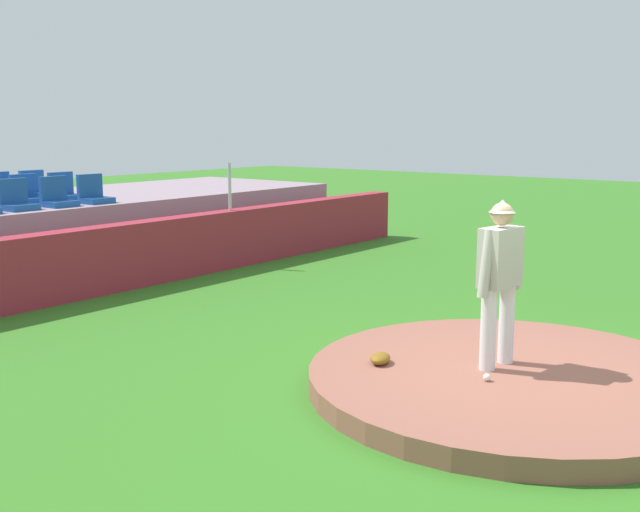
{
  "coord_description": "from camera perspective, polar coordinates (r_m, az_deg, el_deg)",
  "views": [
    {
      "loc": [
        -6.9,
        -2.96,
        2.63
      ],
      "look_at": [
        0.0,
        2.44,
        1.11
      ],
      "focal_mm": 42.6,
      "sensor_mm": 36.0,
      "label": 1
    }
  ],
  "objects": [
    {
      "name": "ground_plane",
      "position": [
        7.95,
        14.21,
        -9.77
      ],
      "size": [
        60.0,
        60.0,
        0.0
      ],
      "primitive_type": "plane",
      "color": "#337220"
    },
    {
      "name": "pitchers_mound",
      "position": [
        7.92,
        14.24,
        -9.06
      ],
      "size": [
        4.09,
        4.09,
        0.21
      ],
      "primitive_type": "cylinder",
      "color": "#915646",
      "rests_on": "ground_plane"
    },
    {
      "name": "pitcher",
      "position": [
        7.76,
        13.35,
        -1.11
      ],
      "size": [
        0.72,
        0.31,
        1.69
      ],
      "rotation": [
        0.0,
        0.0,
        -0.13
      ],
      "color": "white",
      "rests_on": "pitchers_mound"
    },
    {
      "name": "baseball",
      "position": [
        7.51,
        12.43,
        -8.89
      ],
      "size": [
        0.07,
        0.07,
        0.07
      ],
      "primitive_type": "sphere",
      "color": "white",
      "rests_on": "pitchers_mound"
    },
    {
      "name": "fielding_glove",
      "position": [
        7.87,
        4.55,
        -7.67
      ],
      "size": [
        0.35,
        0.3,
        0.11
      ],
      "primitive_type": "ellipsoid",
      "rotation": [
        0.0,
        0.0,
        0.37
      ],
      "color": "brown",
      "rests_on": "pitchers_mound"
    },
    {
      "name": "brick_barrier",
      "position": [
        12.28,
        -16.92,
        -0.42
      ],
      "size": [
        16.3,
        0.4,
        1.06
      ],
      "primitive_type": "cube",
      "color": "maroon",
      "rests_on": "ground_plane"
    },
    {
      "name": "fence_post_right",
      "position": [
        14.14,
        -6.8,
        5.2
      ],
      "size": [
        0.06,
        0.06,
        0.88
      ],
      "primitive_type": "cylinder",
      "color": "silver",
      "rests_on": "brick_barrier"
    },
    {
      "name": "stadium_chair_1",
      "position": [
        13.06,
        -21.82,
        3.9
      ],
      "size": [
        0.48,
        0.44,
        0.5
      ],
      "rotation": [
        0.0,
        0.0,
        3.14
      ],
      "color": "#1A4D99",
      "rests_on": "bleacher_platform"
    },
    {
      "name": "stadium_chair_2",
      "position": [
        13.4,
        -19.15,
        4.2
      ],
      "size": [
        0.48,
        0.44,
        0.5
      ],
      "rotation": [
        0.0,
        0.0,
        3.14
      ],
      "color": "#1A4D99",
      "rests_on": "bleacher_platform"
    },
    {
      "name": "stadium_chair_3",
      "position": [
        13.79,
        -16.64,
        4.48
      ],
      "size": [
        0.48,
        0.44,
        0.5
      ],
      "rotation": [
        0.0,
        0.0,
        3.14
      ],
      "color": "#1A4D99",
      "rests_on": "bleacher_platform"
    },
    {
      "name": "stadium_chair_6",
      "position": [
        14.18,
        -21.15,
        4.36
      ],
      "size": [
        0.48,
        0.44,
        0.5
      ],
      "rotation": [
        0.0,
        0.0,
        3.14
      ],
      "color": "#1A4D99",
      "rests_on": "bleacher_platform"
    },
    {
      "name": "stadium_chair_7",
      "position": [
        14.54,
        -18.65,
        4.63
      ],
      "size": [
        0.48,
        0.44,
        0.5
      ],
      "rotation": [
        0.0,
        0.0,
        3.14
      ],
      "color": "#1A4D99",
      "rests_on": "bleacher_platform"
    },
    {
      "name": "stadium_chair_10",
      "position": [
        14.97,
        -22.9,
        4.51
      ],
      "size": [
        0.48,
        0.44,
        0.5
      ],
      "rotation": [
        0.0,
        0.0,
        3.14
      ],
      "color": "#1A4D99",
      "rests_on": "bleacher_platform"
    },
    {
      "name": "stadium_chair_11",
      "position": [
        15.31,
        -20.61,
        4.75
      ],
      "size": [
        0.48,
        0.44,
        0.5
      ],
      "rotation": [
        0.0,
        0.0,
        3.14
      ],
      "color": "#1A4D99",
      "rests_on": "bleacher_platform"
    }
  ]
}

